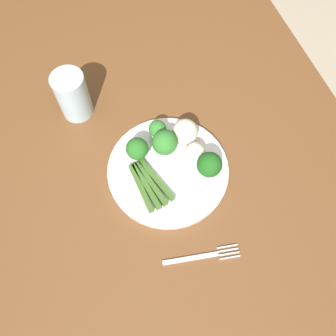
% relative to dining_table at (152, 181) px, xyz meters
% --- Properties ---
extents(ground_plane, '(6.00, 6.00, 0.02)m').
position_rel_dining_table_xyz_m(ground_plane, '(0.00, 0.00, -0.68)').
color(ground_plane, '#B7A88E').
extents(dining_table, '(1.48, 1.04, 0.76)m').
position_rel_dining_table_xyz_m(dining_table, '(0.00, 0.00, 0.00)').
color(dining_table, brown).
rests_on(dining_table, ground_plane).
extents(plate, '(0.28, 0.28, 0.01)m').
position_rel_dining_table_xyz_m(plate, '(0.03, 0.04, 0.10)').
color(plate, white).
rests_on(plate, dining_table).
extents(asparagus_bundle, '(0.13, 0.07, 0.01)m').
position_rel_dining_table_xyz_m(asparagus_bundle, '(0.05, -0.02, 0.11)').
color(asparagus_bundle, '#3D6626').
rests_on(asparagus_bundle, plate).
extents(broccoli_back, '(0.06, 0.06, 0.07)m').
position_rel_dining_table_xyz_m(broccoli_back, '(-0.02, 0.04, 0.15)').
color(broccoli_back, '#609E3D').
rests_on(broccoli_back, plate).
extents(broccoli_left, '(0.06, 0.06, 0.07)m').
position_rel_dining_table_xyz_m(broccoli_left, '(0.07, 0.12, 0.15)').
color(broccoli_left, '#4C7F2B').
rests_on(broccoli_left, plate).
extents(broccoli_right, '(0.05, 0.05, 0.06)m').
position_rel_dining_table_xyz_m(broccoli_right, '(-0.02, -0.02, 0.14)').
color(broccoli_right, '#568E33').
rests_on(broccoli_right, plate).
extents(broccoli_front, '(0.04, 0.04, 0.05)m').
position_rel_dining_table_xyz_m(broccoli_front, '(-0.06, 0.04, 0.14)').
color(broccoli_front, '#609E3D').
rests_on(broccoli_front, plate).
extents(cauliflower_back_right, '(0.06, 0.06, 0.06)m').
position_rel_dining_table_xyz_m(cauliflower_back_right, '(-0.03, 0.10, 0.14)').
color(cauliflower_back_right, silver).
rests_on(cauliflower_back_right, plate).
extents(cauliflower_outer_edge, '(0.05, 0.05, 0.05)m').
position_rel_dining_table_xyz_m(cauliflower_outer_edge, '(0.02, 0.10, 0.13)').
color(cauliflower_outer_edge, silver).
rests_on(cauliflower_outer_edge, plate).
extents(fork, '(0.04, 0.17, 0.00)m').
position_rel_dining_table_xyz_m(fork, '(0.24, 0.04, 0.09)').
color(fork, silver).
rests_on(fork, dining_table).
extents(water_glass, '(0.08, 0.08, 0.13)m').
position_rel_dining_table_xyz_m(water_glass, '(-0.21, -0.13, 0.15)').
color(water_glass, silver).
rests_on(water_glass, dining_table).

